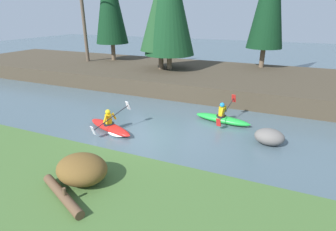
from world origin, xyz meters
TOP-DOWN VIEW (x-y plane):
  - ground_plane at (0.00, 0.00)m, footprint 90.00×90.00m
  - riverbank_far at (0.00, 9.20)m, footprint 44.00×8.89m
  - conifer_tree_left at (-3.44, 8.66)m, footprint 3.02×3.02m
  - conifer_tree_mid_left at (-2.84, 8.81)m, footprint 3.61×3.61m
  - bare_tree_upstream at (-10.67, 9.31)m, footprint 4.01×3.97m
  - shrub_clump_second at (0.08, -4.39)m, footprint 1.47×1.23m
  - kayaker_lead at (2.56, 2.61)m, footprint 2.80×2.07m
  - kayaker_middle at (-1.78, -0.36)m, footprint 2.75×2.01m
  - boulder_midstream at (4.76, 1.11)m, footprint 1.16×0.91m
  - driftwood_log at (0.11, -5.21)m, footprint 1.93×1.03m

SIDE VIEW (x-z plane):
  - ground_plane at x=0.00m, z-range 0.00..0.00m
  - kayaker_middle at x=-1.78m, z-range -0.40..0.80m
  - kayaker_lead at x=2.56m, z-range -0.38..0.82m
  - boulder_midstream at x=4.76m, z-range 0.00..0.65m
  - riverbank_far at x=0.00m, z-range 0.00..1.04m
  - driftwood_log at x=0.11m, z-range 0.41..0.85m
  - shrub_clump_second at x=0.08m, z-range 0.51..1.31m
  - bare_tree_upstream at x=-10.67m, z-range 0.83..8.15m
  - conifer_tree_left at x=-3.44m, z-range 1.71..8.14m
  - conifer_tree_mid_left at x=-2.84m, z-range 1.57..9.88m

